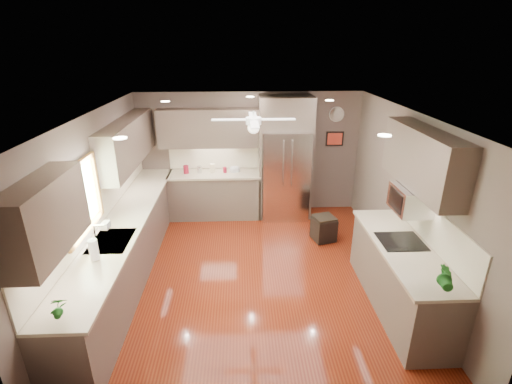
{
  "coord_description": "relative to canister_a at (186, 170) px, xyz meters",
  "views": [
    {
      "loc": [
        -0.2,
        -4.9,
        3.39
      ],
      "look_at": [
        0.05,
        0.6,
        1.16
      ],
      "focal_mm": 26.0,
      "sensor_mm": 36.0,
      "label": 1
    }
  ],
  "objects": [
    {
      "name": "wall_clock",
      "position": [
        3.04,
        0.28,
        1.03
      ],
      "size": [
        0.3,
        0.03,
        0.3
      ],
      "color": "white",
      "rests_on": "wall_back"
    },
    {
      "name": "sink",
      "position": [
        -0.65,
        -2.7,
        -0.11
      ],
      "size": [
        0.5,
        0.7,
        0.32
      ],
      "color": "silver",
      "rests_on": "left_run"
    },
    {
      "name": "wall_right",
      "position": [
        3.54,
        -2.2,
        0.23
      ],
      "size": [
        0.0,
        5.0,
        5.0
      ],
      "primitive_type": "plane",
      "rotation": [
        1.57,
        0.0,
        -1.57
      ],
      "color": "brown",
      "rests_on": "ground"
    },
    {
      "name": "wall_front",
      "position": [
        1.29,
        -4.7,
        0.23
      ],
      "size": [
        4.5,
        0.0,
        4.5
      ],
      "primitive_type": "plane",
      "rotation": [
        -1.57,
        0.0,
        0.0
      ],
      "color": "brown",
      "rests_on": "ground"
    },
    {
      "name": "bowl",
      "position": [
        0.97,
        0.02,
        -0.05
      ],
      "size": [
        0.25,
        0.25,
        0.05
      ],
      "primitive_type": "imported",
      "rotation": [
        0.0,
        0.0,
        0.17
      ],
      "color": "beige",
      "rests_on": "back_run"
    },
    {
      "name": "wall_back",
      "position": [
        1.29,
        0.3,
        0.23
      ],
      "size": [
        4.5,
        0.0,
        4.5
      ],
      "primitive_type": "plane",
      "rotation": [
        1.57,
        0.0,
        0.0
      ],
      "color": "brown",
      "rests_on": "ground"
    },
    {
      "name": "paper_towel",
      "position": [
        -0.68,
        -3.17,
        0.06
      ],
      "size": [
        0.11,
        0.11,
        0.28
      ],
      "color": "white",
      "rests_on": "left_run"
    },
    {
      "name": "ceiling",
      "position": [
        1.29,
        -2.2,
        1.48
      ],
      "size": [
        5.0,
        5.0,
        0.0
      ],
      "primitive_type": "plane",
      "rotation": [
        3.14,
        0.0,
        0.0
      ],
      "color": "white",
      "rests_on": "ground"
    },
    {
      "name": "potted_plant_right",
      "position": [
        3.21,
        -3.97,
        0.09
      ],
      "size": [
        0.22,
        0.19,
        0.35
      ],
      "primitive_type": "imported",
      "rotation": [
        0.0,
        0.0,
        -0.23
      ],
      "color": "#1A5D1B",
      "rests_on": "right_run"
    },
    {
      "name": "floor",
      "position": [
        1.29,
        -2.2,
        -1.02
      ],
      "size": [
        5.0,
        5.0,
        0.0
      ],
      "primitive_type": "plane",
      "color": "#53170B",
      "rests_on": "ground"
    },
    {
      "name": "framed_print",
      "position": [
        3.04,
        0.27,
        0.53
      ],
      "size": [
        0.36,
        0.03,
        0.3
      ],
      "color": "black",
      "rests_on": "wall_back"
    },
    {
      "name": "stool",
      "position": [
        2.59,
        -1.15,
        -0.78
      ],
      "size": [
        0.46,
        0.46,
        0.46
      ],
      "color": "black",
      "rests_on": "ground"
    },
    {
      "name": "left_run",
      "position": [
        -0.67,
        -2.05,
        -0.54
      ],
      "size": [
        0.65,
        4.7,
        1.45
      ],
      "color": "brown",
      "rests_on": "ground"
    },
    {
      "name": "right_run",
      "position": [
        3.22,
        -3.0,
        -0.54
      ],
      "size": [
        0.7,
        2.2,
        1.45
      ],
      "color": "brown",
      "rests_on": "ground"
    },
    {
      "name": "soap_bottle",
      "position": [
        -0.79,
        -2.42,
        0.02
      ],
      "size": [
        0.1,
        0.1,
        0.21
      ],
      "primitive_type": "imported",
      "rotation": [
        0.0,
        0.0,
        -0.07
      ],
      "color": "white",
      "rests_on": "left_run"
    },
    {
      "name": "back_run",
      "position": [
        0.56,
        0.0,
        -0.54
      ],
      "size": [
        1.85,
        0.65,
        1.45
      ],
      "color": "brown",
      "rests_on": "ground"
    },
    {
      "name": "canister_d",
      "position": [
        0.78,
        0.01,
        -0.02
      ],
      "size": [
        0.1,
        0.1,
        0.11
      ],
      "primitive_type": "cylinder",
      "rotation": [
        0.0,
        0.0,
        -0.43
      ],
      "color": "maroon",
      "rests_on": "back_run"
    },
    {
      "name": "recessed_lights",
      "position": [
        1.25,
        -1.8,
        1.47
      ],
      "size": [
        2.84,
        3.14,
        0.01
      ],
      "color": "white",
      "rests_on": "ceiling"
    },
    {
      "name": "microwave",
      "position": [
        3.31,
        -2.75,
        0.46
      ],
      "size": [
        0.43,
        0.55,
        0.34
      ],
      "color": "silver",
      "rests_on": "wall_right"
    },
    {
      "name": "refrigerator",
      "position": [
        1.99,
        -0.05,
        0.17
      ],
      "size": [
        1.06,
        0.75,
        2.45
      ],
      "color": "silver",
      "rests_on": "ground"
    },
    {
      "name": "ceiling_fan",
      "position": [
        1.29,
        -1.9,
        1.31
      ],
      "size": [
        1.18,
        1.18,
        0.32
      ],
      "color": "white",
      "rests_on": "ceiling"
    },
    {
      "name": "potted_plant_left",
      "position": [
        -0.65,
        -4.22,
        0.07
      ],
      "size": [
        0.18,
        0.15,
        0.29
      ],
      "primitive_type": "imported",
      "rotation": [
        0.0,
        0.0,
        0.34
      ],
      "color": "#1A5D1B",
      "rests_on": "left_run"
    },
    {
      "name": "canister_a",
      "position": [
        0.0,
        0.0,
        0.0
      ],
      "size": [
        0.13,
        0.13,
        0.17
      ],
      "primitive_type": "cylinder",
      "rotation": [
        0.0,
        0.0,
        0.3
      ],
      "color": "maroon",
      "rests_on": "back_run"
    },
    {
      "name": "uppers",
      "position": [
        0.55,
        -1.49,
        0.85
      ],
      "size": [
        4.5,
        4.7,
        0.95
      ],
      "color": "brown",
      "rests_on": "wall_left"
    },
    {
      "name": "window",
      "position": [
        -0.93,
        -2.7,
        0.53
      ],
      "size": [
        0.05,
        1.12,
        0.92
      ],
      "color": "#BFF2B2",
      "rests_on": "wall_left"
    },
    {
      "name": "canister_c",
      "position": [
        0.53,
        0.05,
        0.01
      ],
      "size": [
        0.13,
        0.13,
        0.18
      ],
      "primitive_type": "cylinder",
      "rotation": [
        0.0,
        0.0,
        0.17
      ],
      "color": "beige",
      "rests_on": "back_run"
    },
    {
      "name": "wall_left",
      "position": [
        -0.96,
        -2.2,
        0.23
      ],
      "size": [
        0.0,
        5.0,
        5.0
      ],
      "primitive_type": "plane",
      "rotation": [
        1.57,
        0.0,
        1.57
      ],
      "color": "brown",
      "rests_on": "ground"
    },
    {
      "name": "canister_b",
      "position": [
        0.27,
        0.03,
        -0.01
      ],
      "size": [
        0.11,
        0.11,
        0.14
      ],
      "primitive_type": "cylinder",
      "rotation": [
        0.0,
        0.0,
        0.17
      ],
      "color": "silver",
      "rests_on": "back_run"
    }
  ]
}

